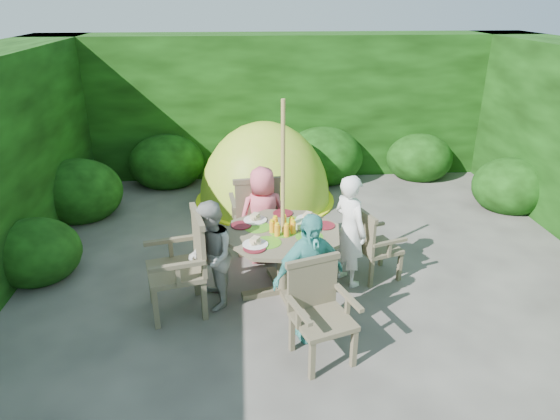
{
  "coord_description": "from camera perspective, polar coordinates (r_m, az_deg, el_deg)",
  "views": [
    {
      "loc": [
        -0.85,
        -5.24,
        3.13
      ],
      "look_at": [
        -0.44,
        0.01,
        0.85
      ],
      "focal_mm": 32.0,
      "sensor_mm": 36.0,
      "label": 1
    }
  ],
  "objects": [
    {
      "name": "garden_chair_front",
      "position": [
        4.66,
        4.5,
        -11.26
      ],
      "size": [
        0.67,
        0.63,
        0.91
      ],
      "rotation": [
        0.0,
        0.0,
        0.33
      ],
      "color": "#4A4230",
      "rests_on": "ground"
    },
    {
      "name": "child_left",
      "position": [
        5.32,
        -7.93,
        -5.22
      ],
      "size": [
        0.55,
        0.65,
        1.2
      ],
      "primitive_type": "imported",
      "rotation": [
        0.0,
        0.0,
        -1.4
      ],
      "color": "#9FA09B",
      "rests_on": "ground"
    },
    {
      "name": "child_front",
      "position": [
        4.8,
        3.31,
        -7.67
      ],
      "size": [
        0.83,
        0.61,
        1.31
      ],
      "primitive_type": "imported",
      "rotation": [
        0.0,
        0.0,
        0.43
      ],
      "color": "#4CB3AA",
      "rests_on": "ground"
    },
    {
      "name": "garden_chair_left",
      "position": [
        5.31,
        -10.96,
        -5.95
      ],
      "size": [
        0.7,
        0.75,
        1.06
      ],
      "rotation": [
        0.0,
        0.0,
        -1.33
      ],
      "color": "#4A4230",
      "rests_on": "ground"
    },
    {
      "name": "garden_chair_back",
      "position": [
        6.45,
        -2.75,
        -0.22
      ],
      "size": [
        0.68,
        0.62,
        1.03
      ],
      "rotation": [
        0.0,
        0.0,
        3.27
      ],
      "color": "#4A4230",
      "rests_on": "ground"
    },
    {
      "name": "ground",
      "position": [
        6.17,
        4.11,
        -7.17
      ],
      "size": [
        60.0,
        60.0,
        0.0
      ],
      "primitive_type": "plane",
      "color": "#413E3A",
      "rests_on": "ground"
    },
    {
      "name": "garden_chair_right",
      "position": [
        5.95,
        10.54,
        -3.78
      ],
      "size": [
        0.58,
        0.62,
        0.85
      ],
      "rotation": [
        0.0,
        0.0,
        1.89
      ],
      "color": "#4A4230",
      "rests_on": "ground"
    },
    {
      "name": "hedge_enclosure",
      "position": [
        6.89,
        2.81,
        7.56
      ],
      "size": [
        9.0,
        9.0,
        2.5
      ],
      "color": "black",
      "rests_on": "ground"
    },
    {
      "name": "patio_table",
      "position": [
        5.47,
        0.37,
        -3.64
      ],
      "size": [
        1.58,
        1.58,
        0.92
      ],
      "rotation": [
        0.0,
        0.0,
        0.23
      ],
      "color": "#4A4230",
      "rests_on": "ground"
    },
    {
      "name": "child_right",
      "position": [
        5.73,
        7.96,
        -2.33
      ],
      "size": [
        0.51,
        0.58,
        1.33
      ],
      "primitive_type": "imported",
      "rotation": [
        0.0,
        0.0,
        2.08
      ],
      "color": "white",
      "rests_on": "ground"
    },
    {
      "name": "child_back",
      "position": [
        6.17,
        -1.98,
        -0.62
      ],
      "size": [
        0.68,
        0.52,
        1.24
      ],
      "primitive_type": "imported",
      "rotation": [
        0.0,
        0.0,
        3.37
      ],
      "color": "#E65F6F",
      "rests_on": "ground"
    },
    {
      "name": "dome_tent",
      "position": [
        8.25,
        -1.75,
        1.12
      ],
      "size": [
        2.66,
        2.66,
        2.6
      ],
      "rotation": [
        0.0,
        0.0,
        -0.29
      ],
      "color": "#A1CD27",
      "rests_on": "ground"
    },
    {
      "name": "parasol_pole",
      "position": [
        5.28,
        0.34,
        0.77
      ],
      "size": [
        0.05,
        0.05,
        2.2
      ],
      "primitive_type": "cylinder",
      "rotation": [
        0.0,
        0.0,
        0.23
      ],
      "color": "olive",
      "rests_on": "ground"
    }
  ]
}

